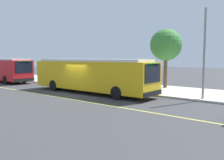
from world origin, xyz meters
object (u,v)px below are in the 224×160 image
at_px(waiting_bench, 104,80).
at_px(pedestrian_commuter, 119,78).
at_px(transit_bus_second, 2,69).
at_px(route_sign_post, 110,69).
at_px(transit_bus_main, 91,74).

distance_m(waiting_bench, pedestrian_commuter, 3.57).
height_order(transit_bus_second, route_sign_post, same).
xyz_separation_m(transit_bus_second, route_sign_post, (15.94, 2.68, 0.34)).
xyz_separation_m(waiting_bench, route_sign_post, (2.47, -1.87, 1.32)).
xyz_separation_m(transit_bus_main, route_sign_post, (0.02, 2.55, 0.34)).
distance_m(transit_bus_main, pedestrian_commuter, 3.12).
xyz_separation_m(waiting_bench, pedestrian_commuter, (3.23, -1.44, 0.48)).
bearing_deg(pedestrian_commuter, transit_bus_second, -169.43).
relative_size(waiting_bench, pedestrian_commuter, 0.95).
xyz_separation_m(transit_bus_main, pedestrian_commuter, (0.78, 2.98, -0.50)).
bearing_deg(transit_bus_main, waiting_bench, 118.95).
height_order(transit_bus_second, pedestrian_commuter, transit_bus_second).
distance_m(transit_bus_main, waiting_bench, 5.15).
xyz_separation_m(transit_bus_main, waiting_bench, (-2.45, 4.42, -0.99)).
xyz_separation_m(transit_bus_second, pedestrian_commuter, (16.70, 3.12, -0.50)).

